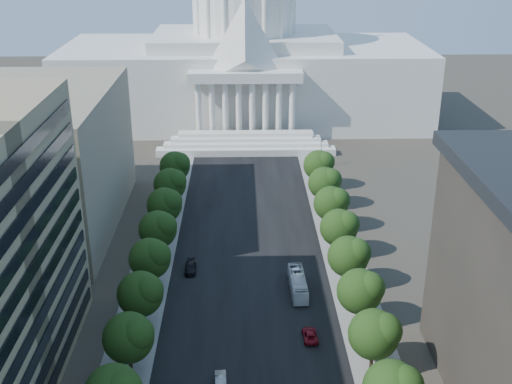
{
  "coord_description": "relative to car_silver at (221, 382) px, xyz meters",
  "views": [
    {
      "loc": [
        -1.14,
        -30.57,
        61.82
      ],
      "look_at": [
        1.32,
        76.56,
        17.13
      ],
      "focal_mm": 45.0,
      "sensor_mm": 36.0,
      "label": 1
    }
  ],
  "objects": [
    {
      "name": "road_asphalt",
      "position": [
        4.53,
        45.54,
        -0.77
      ],
      "size": [
        30.0,
        260.0,
        0.01
      ],
      "primitive_type": "cube",
      "color": "black",
      "rests_on": "ground"
    },
    {
      "name": "sidewalk_left",
      "position": [
        -14.47,
        45.54,
        -0.77
      ],
      "size": [
        8.0,
        260.0,
        0.02
      ],
      "primitive_type": "cube",
      "color": "gray",
      "rests_on": "ground"
    },
    {
      "name": "sidewalk_right",
      "position": [
        23.53,
        45.54,
        -0.77
      ],
      "size": [
        8.0,
        260.0,
        0.02
      ],
      "primitive_type": "cube",
      "color": "gray",
      "rests_on": "ground"
    },
    {
      "name": "capitol",
      "position": [
        4.53,
        140.43,
        19.24
      ],
      "size": [
        120.0,
        56.0,
        73.0
      ],
      "color": "white",
      "rests_on": "ground"
    },
    {
      "name": "office_block_left_far",
      "position": [
        -43.47,
        55.54,
        14.23
      ],
      "size": [
        38.0,
        52.0,
        30.0
      ],
      "primitive_type": "cube",
      "color": "gray",
      "rests_on": "ground"
    },
    {
      "name": "tree_l_d",
      "position": [
        -13.13,
        3.34,
        5.69
      ],
      "size": [
        7.79,
        7.6,
        9.97
      ],
      "color": "#33261C",
      "rests_on": "ground"
    },
    {
      "name": "tree_l_e",
      "position": [
        -13.13,
        15.34,
        5.69
      ],
      "size": [
        7.79,
        7.6,
        9.97
      ],
      "color": "#33261C",
      "rests_on": "ground"
    },
    {
      "name": "tree_l_f",
      "position": [
        -13.13,
        27.34,
        5.69
      ],
      "size": [
        7.79,
        7.6,
        9.97
      ],
      "color": "#33261C",
      "rests_on": "ground"
    },
    {
      "name": "tree_l_g",
      "position": [
        -13.13,
        39.34,
        5.69
      ],
      "size": [
        7.79,
        7.6,
        9.97
      ],
      "color": "#33261C",
      "rests_on": "ground"
    },
    {
      "name": "tree_l_h",
      "position": [
        -13.13,
        51.34,
        5.69
      ],
      "size": [
        7.79,
        7.6,
        9.97
      ],
      "color": "#33261C",
      "rests_on": "ground"
    },
    {
      "name": "tree_l_i",
      "position": [
        -13.13,
        63.34,
        5.69
      ],
      "size": [
        7.79,
        7.6,
        9.97
      ],
      "color": "#33261C",
      "rests_on": "ground"
    },
    {
      "name": "tree_l_j",
      "position": [
        -13.13,
        75.34,
        5.69
      ],
      "size": [
        7.79,
        7.6,
        9.97
      ],
      "color": "#33261C",
      "rests_on": "ground"
    },
    {
      "name": "tree_r_d",
      "position": [
        22.87,
        3.34,
        5.69
      ],
      "size": [
        7.79,
        7.6,
        9.97
      ],
      "color": "#33261C",
      "rests_on": "ground"
    },
    {
      "name": "tree_r_e",
      "position": [
        22.87,
        15.34,
        5.69
      ],
      "size": [
        7.79,
        7.6,
        9.97
      ],
      "color": "#33261C",
      "rests_on": "ground"
    },
    {
      "name": "tree_r_f",
      "position": [
        22.87,
        27.34,
        5.69
      ],
      "size": [
        7.79,
        7.6,
        9.97
      ],
      "color": "#33261C",
      "rests_on": "ground"
    },
    {
      "name": "tree_r_g",
      "position": [
        22.87,
        39.34,
        5.69
      ],
      "size": [
        7.79,
        7.6,
        9.97
      ],
      "color": "#33261C",
      "rests_on": "ground"
    },
    {
      "name": "tree_r_h",
      "position": [
        22.87,
        51.34,
        5.69
      ],
      "size": [
        7.79,
        7.6,
        9.97
      ],
      "color": "#33261C",
      "rests_on": "ground"
    },
    {
      "name": "tree_r_i",
      "position": [
        22.87,
        63.34,
        5.69
      ],
      "size": [
        7.79,
        7.6,
        9.97
      ],
      "color": "#33261C",
      "rests_on": "ground"
    },
    {
      "name": "tree_r_j",
      "position": [
        22.87,
        75.34,
        5.69
      ],
      "size": [
        7.79,
        7.6,
        9.97
      ],
      "color": "#33261C",
      "rests_on": "ground"
    },
    {
      "name": "streetlight_c",
      "position": [
        24.43,
        15.54,
        5.05
      ],
      "size": [
        2.61,
        0.44,
        9.0
      ],
      "color": "gray",
      "rests_on": "ground"
    },
    {
      "name": "streetlight_d",
      "position": [
        24.43,
        40.54,
        5.05
      ],
      "size": [
        2.61,
        0.44,
        9.0
      ],
      "color": "gray",
      "rests_on": "ground"
    },
    {
      "name": "streetlight_e",
      "position": [
        24.43,
        65.54,
        5.05
      ],
      "size": [
        2.61,
        0.44,
        9.0
      ],
      "color": "gray",
      "rests_on": "ground"
    },
    {
      "name": "streetlight_f",
      "position": [
        24.43,
        90.54,
        5.05
      ],
      "size": [
        2.61,
        0.44,
        9.0
      ],
      "color": "gray",
      "rests_on": "ground"
    },
    {
      "name": "car_silver",
      "position": [
        0.0,
        0.0,
        0.0
      ],
      "size": [
        1.89,
        4.74,
        1.54
      ],
      "primitive_type": "imported",
      "rotation": [
        0.0,
        0.0,
        0.06
      ],
      "color": "#96989D",
      "rests_on": "ground"
    },
    {
      "name": "car_red",
      "position": [
        14.09,
        11.3,
        -0.08
      ],
      "size": [
        2.43,
        4.99,
        1.37
      ],
      "primitive_type": "imported",
      "rotation": [
        0.0,
        0.0,
        3.18
      ],
      "color": "maroon",
      "rests_on": "ground"
    },
    {
      "name": "car_dark_b",
      "position": [
        -6.75,
        33.64,
        0.0
      ],
      "size": [
        2.28,
        5.37,
        1.54
      ],
      "primitive_type": "imported",
      "rotation": [
        0.0,
        0.0,
        0.02
      ],
      "color": "black",
      "rests_on": "ground"
    },
    {
      "name": "city_bus",
      "position": [
        13.33,
        25.88,
        0.81
      ],
      "size": [
        2.97,
        11.43,
        3.17
      ],
      "primitive_type": "imported",
      "rotation": [
        0.0,
        0.0,
        0.03
      ],
      "color": "white",
      "rests_on": "ground"
    }
  ]
}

